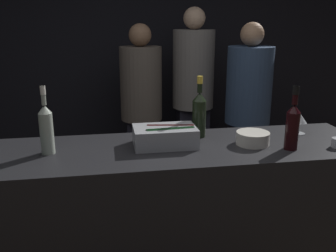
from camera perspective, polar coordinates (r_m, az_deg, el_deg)
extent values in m
cube|color=black|center=(4.27, -5.04, 12.06)|extent=(6.40, 0.06, 2.80)
cube|color=black|center=(2.38, 0.14, -14.42)|extent=(2.41, 0.66, 0.98)
cube|color=#9EA0A5|center=(2.19, -0.49, -1.60)|extent=(0.36, 0.23, 0.11)
cylinder|color=black|center=(2.15, 0.37, -1.14)|extent=(0.28, 0.09, 0.07)
cylinder|color=#380F0F|center=(2.22, 0.39, -0.56)|extent=(0.28, 0.11, 0.06)
cylinder|color=silver|center=(2.27, 12.79, -1.82)|extent=(0.20, 0.20, 0.07)
cylinder|color=gray|center=(2.26, 12.84, -1.06)|extent=(0.16, 0.16, 0.01)
cylinder|color=silver|center=(2.57, 19.26, -1.05)|extent=(0.08, 0.08, 0.00)
cylinder|color=silver|center=(2.56, 19.34, -0.27)|extent=(0.01, 0.01, 0.07)
cone|color=silver|center=(2.55, 19.47, 1.13)|extent=(0.09, 0.09, 0.06)
cylinder|color=#9EA899|center=(2.15, -17.98, -1.10)|extent=(0.07, 0.07, 0.23)
cone|color=#9EA899|center=(2.12, -18.30, 2.45)|extent=(0.07, 0.07, 0.04)
cylinder|color=#9EA899|center=(2.10, -18.48, 4.43)|extent=(0.03, 0.03, 0.10)
cylinder|color=white|center=(2.09, -18.55, 5.19)|extent=(0.03, 0.03, 0.05)
cylinder|color=black|center=(2.23, 18.37, -0.73)|extent=(0.08, 0.08, 0.22)
cone|color=black|center=(2.19, 18.67, 2.55)|extent=(0.08, 0.08, 0.05)
cylinder|color=black|center=(2.18, 18.85, 4.45)|extent=(0.03, 0.03, 0.10)
cylinder|color=black|center=(2.17, 18.91, 5.18)|extent=(0.04, 0.04, 0.05)
cylinder|color=black|center=(2.35, 4.75, 1.09)|extent=(0.09, 0.09, 0.23)
cone|color=black|center=(2.32, 4.83, 4.47)|extent=(0.09, 0.09, 0.05)
cylinder|color=black|center=(2.30, 4.88, 6.34)|extent=(0.03, 0.03, 0.10)
cylinder|color=gold|center=(2.30, 4.90, 7.02)|extent=(0.03, 0.03, 0.05)
cube|color=black|center=(3.90, 3.67, -3.06)|extent=(0.30, 0.22, 0.84)
cylinder|color=slate|center=(3.72, 3.89, 8.61)|extent=(0.41, 0.41, 0.76)
sphere|color=beige|center=(3.69, 4.04, 16.08)|extent=(0.21, 0.21, 0.21)
cube|color=black|center=(3.71, 11.59, -5.06)|extent=(0.31, 0.23, 0.76)
cylinder|color=#334766|center=(3.52, 12.25, 6.07)|extent=(0.42, 0.42, 0.70)
sphere|color=tan|center=(3.47, 12.71, 13.49)|extent=(0.21, 0.21, 0.21)
cube|color=black|center=(3.78, -3.91, -4.38)|extent=(0.30, 0.22, 0.75)
cylinder|color=#60564C|center=(3.60, -4.13, 6.46)|extent=(0.40, 0.40, 0.69)
sphere|color=#997051|center=(3.55, -4.28, 13.67)|extent=(0.21, 0.21, 0.21)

